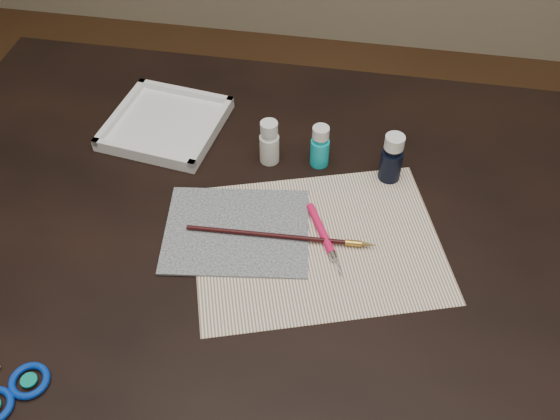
% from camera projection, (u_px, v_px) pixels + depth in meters
% --- Properties ---
extents(table, '(1.30, 0.90, 0.75)m').
position_uv_depth(table, '(280.00, 353.00, 1.25)').
color(table, black).
rests_on(table, ground).
extents(paper, '(0.45, 0.39, 0.00)m').
position_uv_depth(paper, '(317.00, 243.00, 0.96)').
color(paper, white).
rests_on(paper, table).
extents(canvas, '(0.25, 0.21, 0.00)m').
position_uv_depth(canvas, '(237.00, 230.00, 0.97)').
color(canvas, black).
rests_on(canvas, paper).
extents(paint_bottle_white, '(0.04, 0.04, 0.08)m').
position_uv_depth(paint_bottle_white, '(269.00, 142.00, 1.06)').
color(paint_bottle_white, white).
rests_on(paint_bottle_white, table).
extents(paint_bottle_cyan, '(0.03, 0.03, 0.08)m').
position_uv_depth(paint_bottle_cyan, '(320.00, 146.00, 1.05)').
color(paint_bottle_cyan, '#11B6C5').
rests_on(paint_bottle_cyan, table).
extents(paint_bottle_navy, '(0.05, 0.05, 0.09)m').
position_uv_depth(paint_bottle_navy, '(392.00, 158.00, 1.02)').
color(paint_bottle_navy, black).
rests_on(paint_bottle_navy, table).
extents(paintbrush, '(0.30, 0.02, 0.01)m').
position_uv_depth(paintbrush, '(281.00, 236.00, 0.96)').
color(paintbrush, black).
rests_on(paintbrush, canvas).
extents(craft_knife, '(0.08, 0.14, 0.01)m').
position_uv_depth(craft_knife, '(326.00, 240.00, 0.95)').
color(craft_knife, '#EE1452').
rests_on(craft_knife, paper).
extents(palette_tray, '(0.22, 0.22, 0.02)m').
position_uv_depth(palette_tray, '(166.00, 123.00, 1.14)').
color(palette_tray, white).
rests_on(palette_tray, table).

